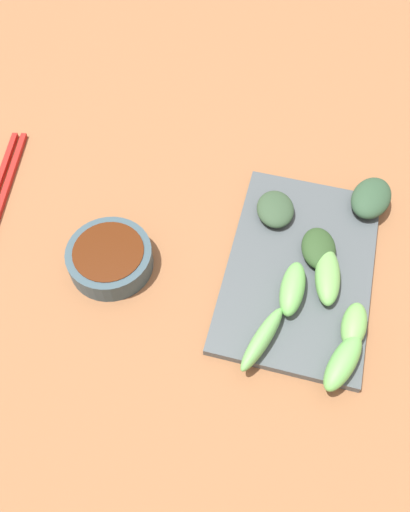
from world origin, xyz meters
The scene contains 12 objects.
tabletop centered at (0.00, 0.00, 0.01)m, with size 2.10×2.10×0.02m, color brown.
sauce_bowl centered at (-0.11, -0.03, 0.04)m, with size 0.11×0.11×0.03m.
serving_plate centered at (0.14, 0.03, 0.03)m, with size 0.19×0.29×0.01m, color #444D50.
broccoli_leafy_0 centered at (0.21, 0.15, 0.05)m, with size 0.05×0.08×0.03m, color #2B4830.
broccoli_leafy_1 centered at (0.15, 0.05, 0.04)m, with size 0.04×0.06×0.02m, color #284521.
broccoli_stalk_2 centered at (0.11, -0.09, 0.05)m, with size 0.02×0.09×0.03m, color #65A957.
broccoli_leafy_3 centered at (0.09, 0.10, 0.04)m, with size 0.05×0.06×0.02m, color #2F472F.
broccoli_stalk_4 centered at (0.20, -0.10, 0.05)m, with size 0.03×0.08×0.03m, color #64B054.
broccoli_stalk_5 centered at (0.17, 0.01, 0.04)m, with size 0.03×0.08×0.03m, color #64A250.
broccoli_stalk_6 centered at (0.21, -0.05, 0.05)m, with size 0.03×0.06×0.03m, color #69AD53.
broccoli_stalk_7 centered at (0.13, -0.02, 0.05)m, with size 0.03×0.08×0.03m, color #64AD54.
chopsticks centered at (-0.30, 0.05, 0.02)m, with size 0.07×0.23×0.01m.
Camera 1 is at (0.10, -0.34, 0.62)m, focal length 36.70 mm.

